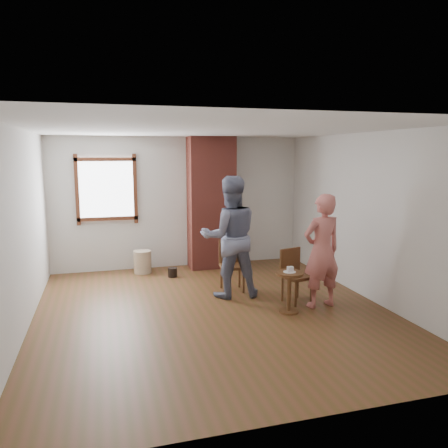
{
  "coord_description": "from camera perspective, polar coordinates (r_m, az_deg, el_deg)",
  "views": [
    {
      "loc": [
        -1.5,
        -5.88,
        2.27
      ],
      "look_at": [
        0.38,
        0.8,
        1.15
      ],
      "focal_mm": 35.0,
      "sensor_mm": 36.0,
      "label": 1
    }
  ],
  "objects": [
    {
      "name": "cake_plate",
      "position": [
        6.33,
        8.55,
        -6.2
      ],
      "size": [
        0.18,
        0.18,
        0.01
      ],
      "primitive_type": "cylinder",
      "color": "white",
      "rests_on": "side_table"
    },
    {
      "name": "person_pink",
      "position": [
        6.62,
        12.66,
        -3.46
      ],
      "size": [
        0.66,
        0.48,
        1.7
      ],
      "primitive_type": "imported",
      "rotation": [
        0.0,
        0.0,
        3.27
      ],
      "color": "#D16F68",
      "rests_on": "ground"
    },
    {
      "name": "dining_chair_right",
      "position": [
        6.86,
        9.16,
        -6.25
      ],
      "size": [
        0.47,
        0.47,
        0.82
      ],
      "rotation": [
        0.0,
        0.0,
        0.28
      ],
      "color": "#5A311B",
      "rests_on": "ground"
    },
    {
      "name": "cake_slice",
      "position": [
        6.32,
        8.64,
        -5.89
      ],
      "size": [
        0.08,
        0.07,
        0.06
      ],
      "primitive_type": "cube",
      "color": "white",
      "rests_on": "cake_plate"
    },
    {
      "name": "side_table",
      "position": [
        6.38,
        8.51,
        -7.94
      ],
      "size": [
        0.4,
        0.4,
        0.6
      ],
      "color": "#5A311B",
      "rests_on": "ground"
    },
    {
      "name": "brick_chimney",
      "position": [
        8.69,
        -1.68,
        2.76
      ],
      "size": [
        0.9,
        0.5,
        2.6
      ],
      "primitive_type": "cube",
      "color": "#A24539",
      "rests_on": "ground"
    },
    {
      "name": "room_shell",
      "position": [
        6.66,
        -3.21,
        5.18
      ],
      "size": [
        5.04,
        5.52,
        2.62
      ],
      "color": "silver",
      "rests_on": "ground"
    },
    {
      "name": "dark_pot",
      "position": [
        8.23,
        -6.74,
        -6.29
      ],
      "size": [
        0.21,
        0.21,
        0.17
      ],
      "primitive_type": "cylinder",
      "rotation": [
        0.0,
        0.0,
        -0.24
      ],
      "color": "black",
      "rests_on": "ground"
    },
    {
      "name": "ground",
      "position": [
        6.48,
        -1.38,
        -11.35
      ],
      "size": [
        5.5,
        5.5,
        0.0
      ],
      "primitive_type": "plane",
      "color": "brown",
      "rests_on": "ground"
    },
    {
      "name": "stoneware_crock",
      "position": [
        8.56,
        -10.59,
        -4.87
      ],
      "size": [
        0.4,
        0.4,
        0.43
      ],
      "primitive_type": "cylinder",
      "rotation": [
        0.0,
        0.0,
        -0.21
      ],
      "color": "tan",
      "rests_on": "ground"
    },
    {
      "name": "man",
      "position": [
        6.91,
        0.78,
        -1.7
      ],
      "size": [
        0.99,
        0.79,
        1.93
      ],
      "primitive_type": "imported",
      "rotation": [
        0.0,
        0.0,
        3.08
      ],
      "color": "#141838",
      "rests_on": "ground"
    },
    {
      "name": "dining_chair_left",
      "position": [
        7.34,
        0.98,
        -5.02
      ],
      "size": [
        0.43,
        0.43,
        0.84
      ],
      "rotation": [
        0.0,
        0.0,
        -0.09
      ],
      "color": "#5A311B",
      "rests_on": "ground"
    }
  ]
}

